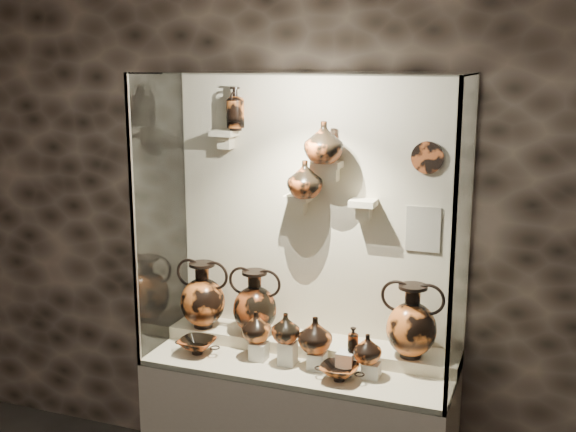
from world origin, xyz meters
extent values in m
cube|color=black|center=(0.00, 2.50, 1.60)|extent=(5.00, 0.02, 3.20)
cube|color=beige|center=(0.00, 2.18, 0.40)|extent=(1.70, 0.60, 0.80)
cube|color=beige|center=(0.00, 2.18, 0.82)|extent=(1.68, 0.58, 0.03)
cube|color=beige|center=(0.00, 2.35, 0.85)|extent=(1.70, 0.25, 0.10)
cube|color=beige|center=(0.00, 2.50, 1.60)|extent=(1.70, 0.03, 1.60)
cube|color=white|center=(0.00, 1.88, 1.60)|extent=(1.70, 0.01, 1.60)
cube|color=white|center=(-0.85, 2.18, 1.60)|extent=(0.01, 0.60, 1.60)
cube|color=white|center=(0.85, 2.18, 1.60)|extent=(0.01, 0.60, 1.60)
cube|color=white|center=(0.00, 2.18, 2.40)|extent=(1.70, 0.60, 0.01)
cube|color=gray|center=(-0.84, 1.89, 1.60)|extent=(0.02, 0.02, 1.60)
cube|color=gray|center=(0.84, 1.89, 1.60)|extent=(0.02, 0.02, 1.60)
cube|color=silver|center=(-0.22, 2.13, 0.88)|extent=(0.09, 0.09, 0.10)
cube|color=silver|center=(-0.05, 2.13, 0.90)|extent=(0.09, 0.09, 0.13)
cube|color=silver|center=(0.12, 2.13, 0.88)|extent=(0.09, 0.09, 0.09)
cube|color=silver|center=(0.28, 2.13, 0.89)|extent=(0.09, 0.09, 0.12)
cube|color=silver|center=(0.42, 2.13, 0.87)|extent=(0.09, 0.09, 0.08)
cube|color=beige|center=(-0.55, 2.42, 2.05)|extent=(0.14, 0.12, 0.04)
cube|color=beige|center=(-0.10, 2.42, 1.70)|extent=(0.14, 0.12, 0.04)
cube|color=beige|center=(0.10, 2.42, 1.90)|extent=(0.10, 0.12, 0.04)
cube|color=beige|center=(0.28, 2.42, 1.70)|extent=(0.14, 0.12, 0.04)
imported|color=#CB6227|center=(-0.24, 2.15, 1.02)|extent=(0.21, 0.21, 0.17)
imported|color=#953F1A|center=(-0.06, 2.12, 1.04)|extent=(0.17, 0.17, 0.16)
imported|color=#CB6227|center=(0.10, 2.15, 1.02)|extent=(0.23, 0.23, 0.19)
imported|color=#CB6227|center=(0.40, 2.13, 0.99)|extent=(0.15, 0.15, 0.16)
imported|color=#953F1A|center=(-0.04, 2.37, 1.82)|extent=(0.26, 0.26, 0.21)
imported|color=#953F1A|center=(0.07, 2.36, 2.03)|extent=(0.26, 0.26, 0.22)
cylinder|color=#A94B21|center=(0.61, 2.47, 1.96)|extent=(0.17, 0.02, 0.17)
cube|color=beige|center=(0.60, 2.47, 1.57)|extent=(0.19, 0.01, 0.25)
camera|label=1|loc=(1.25, -1.32, 2.47)|focal=45.00mm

